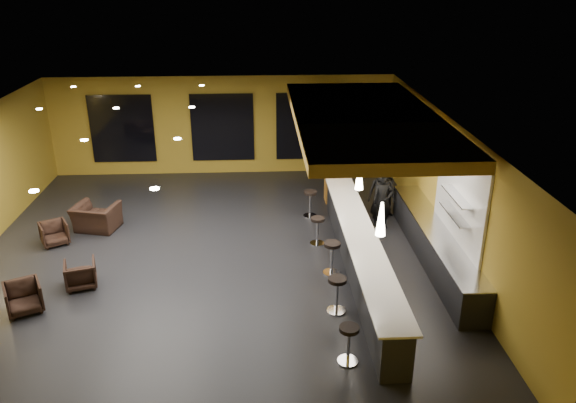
{
  "coord_description": "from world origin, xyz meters",
  "views": [
    {
      "loc": [
        1.28,
        -12.93,
        6.92
      ],
      "look_at": [
        2.0,
        0.5,
        1.3
      ],
      "focal_mm": 35.0,
      "sensor_mm": 36.0,
      "label": 1
    }
  ],
  "objects_px": {
    "staff_b": "(387,192)",
    "bar_stool_4": "(310,200)",
    "bar_stool_3": "(318,227)",
    "armchair_d": "(96,217)",
    "bar_stool_2": "(332,254)",
    "armchair_a": "(24,297)",
    "pendant_0": "(381,219)",
    "column": "(336,148)",
    "bar_counter": "(359,254)",
    "armchair_b": "(81,274)",
    "staff_a": "(382,201)",
    "armchair_c": "(54,233)",
    "pendant_2": "(344,145)",
    "bar_stool_1": "(337,290)",
    "pendant_1": "(359,176)",
    "bar_stool_0": "(349,340)",
    "prep_counter": "(434,245)",
    "staff_c": "(382,192)"
  },
  "relations": [
    {
      "from": "bar_stool_3",
      "to": "bar_stool_0",
      "type": "bearing_deg",
      "value": -89.08
    },
    {
      "from": "staff_b",
      "to": "bar_stool_1",
      "type": "bearing_deg",
      "value": -98.26
    },
    {
      "from": "column",
      "to": "bar_stool_1",
      "type": "relative_size",
      "value": 4.22
    },
    {
      "from": "pendant_0",
      "to": "armchair_c",
      "type": "distance_m",
      "value": 9.1
    },
    {
      "from": "column",
      "to": "armchair_d",
      "type": "height_order",
      "value": "column"
    },
    {
      "from": "staff_b",
      "to": "bar_stool_4",
      "type": "bearing_deg",
      "value": -166.14
    },
    {
      "from": "prep_counter",
      "to": "armchair_b",
      "type": "bearing_deg",
      "value": -174.8
    },
    {
      "from": "bar_stool_2",
      "to": "pendant_2",
      "type": "bearing_deg",
      "value": 77.52
    },
    {
      "from": "column",
      "to": "bar_counter",
      "type": "bearing_deg",
      "value": -90.0
    },
    {
      "from": "pendant_2",
      "to": "pendant_0",
      "type": "bearing_deg",
      "value": -90.0
    },
    {
      "from": "prep_counter",
      "to": "pendant_0",
      "type": "height_order",
      "value": "pendant_0"
    },
    {
      "from": "bar_counter",
      "to": "armchair_b",
      "type": "height_order",
      "value": "bar_counter"
    },
    {
      "from": "armchair_b",
      "to": "bar_stool_2",
      "type": "bearing_deg",
      "value": 166.56
    },
    {
      "from": "bar_stool_2",
      "to": "bar_stool_3",
      "type": "xyz_separation_m",
      "value": [
        -0.19,
        1.61,
        -0.04
      ]
    },
    {
      "from": "armchair_b",
      "to": "staff_c",
      "type": "bearing_deg",
      "value": -171.62
    },
    {
      "from": "armchair_d",
      "to": "bar_stool_2",
      "type": "height_order",
      "value": "bar_stool_2"
    },
    {
      "from": "staff_a",
      "to": "armchair_c",
      "type": "relative_size",
      "value": 2.41
    },
    {
      "from": "staff_a",
      "to": "bar_stool_1",
      "type": "xyz_separation_m",
      "value": [
        -1.84,
        -4.17,
        -0.3
      ]
    },
    {
      "from": "prep_counter",
      "to": "staff_b",
      "type": "relative_size",
      "value": 3.95
    },
    {
      "from": "staff_b",
      "to": "bar_stool_4",
      "type": "relative_size",
      "value": 1.9
    },
    {
      "from": "column",
      "to": "bar_stool_2",
      "type": "bearing_deg",
      "value": -98.22
    },
    {
      "from": "armchair_a",
      "to": "bar_stool_3",
      "type": "bearing_deg",
      "value": -3.72
    },
    {
      "from": "staff_b",
      "to": "bar_stool_0",
      "type": "xyz_separation_m",
      "value": [
        -2.19,
        -6.72,
        -0.26
      ]
    },
    {
      "from": "pendant_0",
      "to": "armchair_a",
      "type": "distance_m",
      "value": 7.82
    },
    {
      "from": "armchair_a",
      "to": "pendant_0",
      "type": "bearing_deg",
      "value": -32.57
    },
    {
      "from": "pendant_2",
      "to": "armchair_d",
      "type": "xyz_separation_m",
      "value": [
        -7.03,
        -0.16,
        -1.97
      ]
    },
    {
      "from": "staff_b",
      "to": "pendant_0",
      "type": "bearing_deg",
      "value": -89.52
    },
    {
      "from": "pendant_2",
      "to": "bar_stool_4",
      "type": "bearing_deg",
      "value": 153.98
    },
    {
      "from": "armchair_d",
      "to": "bar_stool_0",
      "type": "height_order",
      "value": "bar_stool_0"
    },
    {
      "from": "armchair_c",
      "to": "bar_stool_0",
      "type": "relative_size",
      "value": 0.87
    },
    {
      "from": "bar_stool_4",
      "to": "bar_stool_3",
      "type": "bearing_deg",
      "value": -89.0
    },
    {
      "from": "staff_c",
      "to": "armchair_a",
      "type": "distance_m",
      "value": 9.87
    },
    {
      "from": "bar_counter",
      "to": "armchair_b",
      "type": "distance_m",
      "value": 6.6
    },
    {
      "from": "staff_c",
      "to": "bar_stool_0",
      "type": "height_order",
      "value": "staff_c"
    },
    {
      "from": "pendant_1",
      "to": "bar_stool_0",
      "type": "bearing_deg",
      "value": -101.38
    },
    {
      "from": "pendant_1",
      "to": "armchair_b",
      "type": "distance_m",
      "value": 6.94
    },
    {
      "from": "bar_counter",
      "to": "pendant_2",
      "type": "distance_m",
      "value": 3.52
    },
    {
      "from": "column",
      "to": "bar_stool_2",
      "type": "distance_m",
      "value": 4.81
    },
    {
      "from": "staff_c",
      "to": "bar_stool_0",
      "type": "relative_size",
      "value": 2.06
    },
    {
      "from": "pendant_2",
      "to": "staff_a",
      "type": "height_order",
      "value": "pendant_2"
    },
    {
      "from": "pendant_1",
      "to": "bar_stool_1",
      "type": "height_order",
      "value": "pendant_1"
    },
    {
      "from": "armchair_c",
      "to": "bar_stool_2",
      "type": "xyz_separation_m",
      "value": [
        7.26,
        -1.98,
        0.22
      ]
    },
    {
      "from": "armchair_b",
      "to": "bar_stool_4",
      "type": "distance_m",
      "value": 6.81
    },
    {
      "from": "prep_counter",
      "to": "bar_stool_4",
      "type": "relative_size",
      "value": 7.48
    },
    {
      "from": "bar_counter",
      "to": "armchair_c",
      "type": "distance_m",
      "value": 8.17
    },
    {
      "from": "armchair_d",
      "to": "bar_stool_0",
      "type": "bearing_deg",
      "value": 148.8
    },
    {
      "from": "armchair_b",
      "to": "armchair_d",
      "type": "xyz_separation_m",
      "value": [
        -0.44,
        3.12,
        0.06
      ]
    },
    {
      "from": "prep_counter",
      "to": "pendant_2",
      "type": "xyz_separation_m",
      "value": [
        -2.0,
        2.5,
        1.92
      ]
    },
    {
      "from": "staff_c",
      "to": "armchair_c",
      "type": "xyz_separation_m",
      "value": [
        -9.15,
        -1.31,
        -0.5
      ]
    },
    {
      "from": "pendant_0",
      "to": "column",
      "type": "bearing_deg",
      "value": 90.0
    }
  ]
}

